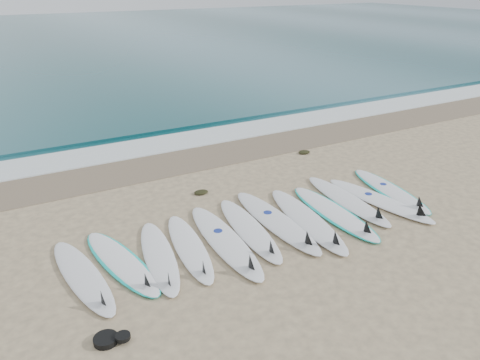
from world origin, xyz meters
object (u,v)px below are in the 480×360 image
surfboard_6 (278,222)px  surfboard_11 (391,191)px  surfboard_0 (84,277)px  leash_coil (110,339)px

surfboard_6 → surfboard_11: size_ratio=1.11×
surfboard_0 → leash_coil: 1.55m
surfboard_6 → leash_coil: surfboard_6 is taller
surfboard_0 → surfboard_6: (3.63, 0.01, 0.01)m
surfboard_0 → leash_coil: bearing=-96.9°
leash_coil → surfboard_0: bearing=89.9°
surfboard_11 → leash_coil: (-6.62, -1.56, 0.00)m
surfboard_0 → leash_coil: surfboard_0 is taller
leash_coil → surfboard_11: bearing=13.3°
surfboard_0 → surfboard_6: bearing=-6.6°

